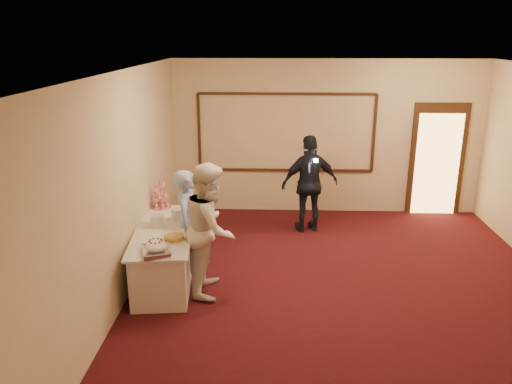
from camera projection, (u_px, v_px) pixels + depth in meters
floor at (347, 297)px, 6.84m from camera, size 7.00×7.00×0.00m
room_walls at (356, 152)px, 6.22m from camera, size 6.04×7.04×3.02m
wall_molding at (286, 133)px, 9.68m from camera, size 3.45×0.04×1.55m
doorway at (437, 160)px, 9.72m from camera, size 1.05×0.07×2.20m
buffet_table at (165, 254)px, 7.25m from camera, size 1.03×2.17×0.77m
pavlova_tray at (156, 248)px, 6.33m from camera, size 0.45×0.50×0.17m
cupcake_stand at (161, 197)px, 7.98m from camera, size 0.33×0.33×0.49m
plate_stack_a at (157, 221)px, 7.20m from camera, size 0.20×0.20×0.17m
plate_stack_b at (178, 214)px, 7.48m from camera, size 0.20×0.20×0.17m
tart at (174, 238)px, 6.75m from camera, size 0.31×0.31×0.06m
man at (189, 224)px, 7.25m from camera, size 0.47×0.64×1.61m
woman at (211, 229)px, 6.77m from camera, size 0.70×0.90×1.83m
guest at (310, 184)px, 8.89m from camera, size 1.11×0.67×1.76m
camera_flash at (316, 160)px, 8.61m from camera, size 0.08×0.06×0.05m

